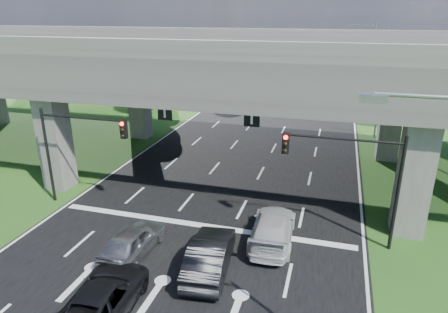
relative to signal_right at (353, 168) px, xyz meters
The scene contains 18 objects.
ground 9.71m from the signal_right, 153.26° to the right, with size 160.00×160.00×0.00m, color #1D4717.
road 10.74m from the signal_right, 142.25° to the left, with size 18.00×120.00×0.03m, color black.
overpass 11.84m from the signal_right, 134.16° to the left, with size 80.00×15.00×10.00m.
warehouse 45.97m from the signal_right, 137.44° to the left, with size 20.00×10.00×4.00m, color #9E9E99.
signal_right is the anchor object (origin of this frame).
signal_left 15.65m from the signal_right, behind, with size 5.76×0.54×6.00m.
streetlight_far 20.25m from the signal_right, 83.53° to the left, with size 3.38×0.25×10.00m.
streetlight_beyond 36.17m from the signal_right, 86.39° to the left, with size 3.38×0.25×10.00m.
tree_left_near 31.01m from the signal_right, 134.63° to the left, with size 4.50×4.50×7.80m.
tree_left_mid 38.96m from the signal_right, 129.50° to the left, with size 3.91×3.90×6.76m.
tree_left_far 43.37m from the signal_right, 118.63° to the left, with size 4.80×4.80×8.32m.
tree_right_near 24.62m from the signal_right, 77.76° to the left, with size 4.20×4.20×7.28m.
tree_right_mid 33.10m from the signal_right, 75.62° to the left, with size 3.91×3.90×6.76m.
tree_right_far 40.29m from the signal_right, 83.99° to the left, with size 4.50×4.50×7.80m.
car_silver 11.36m from the signal_right, 158.17° to the right, with size 1.76×4.37×1.49m, color #96999D.
car_dark 8.08m from the signal_right, 145.00° to the right, with size 1.73×4.97×1.64m, color black.
car_white 5.07m from the signal_right, 165.52° to the right, with size 2.14×5.27×1.53m, color #B5B5B5.
car_trailing 12.72m from the signal_right, 138.78° to the right, with size 2.39×5.19×1.44m, color black.
Camera 1 is at (6.74, -15.14, 11.39)m, focal length 32.00 mm.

